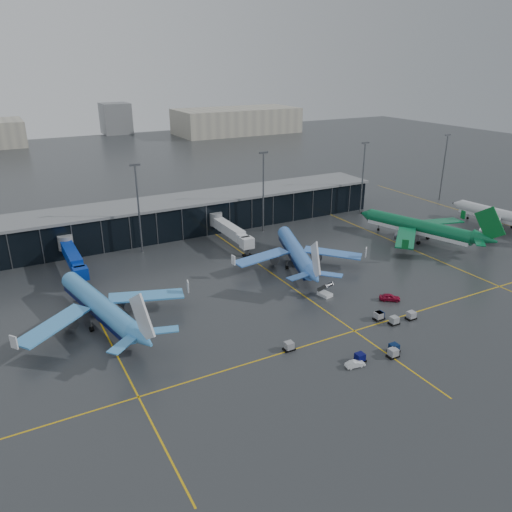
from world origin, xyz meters
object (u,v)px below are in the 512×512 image
mobile_airstair (325,293)px  service_van_white (355,364)px  airliner_aer_lingus (419,218)px  baggage_carts (376,333)px  airliner_arkefly (98,294)px  airliner_klm_near (296,243)px  airliner_ba (505,209)px  service_van_red (390,297)px

mobile_airstair → service_van_white: (-12.44, -26.43, -0.16)m
airliner_aer_lingus → baggage_carts: airliner_aer_lingus is taller
airliner_arkefly → airliner_aer_lingus: (96.73, 6.20, 0.29)m
airliner_aer_lingus → airliner_klm_near: bearing=161.2°
airliner_aer_lingus → airliner_ba: 33.57m
service_van_red → airliner_ba: bearing=-35.4°
service_van_white → airliner_ba: bearing=-57.9°
baggage_carts → mobile_airstair: 20.17m
service_van_red → service_van_white: bearing=162.2°
airliner_klm_near → airliner_ba: airliner_ba is taller
airliner_klm_near → service_van_red: airliner_klm_near is taller
airliner_ba → service_van_red: bearing=-168.2°
airliner_arkefly → baggage_carts: 57.27m
airliner_arkefly → mobile_airstair: size_ratio=12.20×
airliner_ba → service_van_red: (-69.17, -22.54, -5.72)m
airliner_ba → mobile_airstair: airliner_ba is taller
baggage_carts → service_van_white: 12.18m
mobile_airstair → service_van_red: bearing=-49.4°
airliner_klm_near → baggage_carts: (-6.12, -39.06, -5.65)m
service_van_white → airliner_arkefly: bearing=52.6°
airliner_arkefly → airliner_aer_lingus: size_ratio=0.96×
baggage_carts → mobile_airstair: bearing=84.1°
airliner_ba → service_van_white: bearing=-163.1°
airliner_aer_lingus → airliner_ba: size_ratio=1.07×
airliner_arkefly → service_van_red: airliner_arkefly is taller
baggage_carts → mobile_airstair: mobile_airstair is taller
airliner_arkefly → baggage_carts: size_ratio=1.37×
airliner_ba → airliner_arkefly: bearing=174.4°
baggage_carts → mobile_airstair: size_ratio=8.88×
airliner_aer_lingus → mobile_airstair: bearing=-176.8°
airliner_aer_lingus → airliner_ba: airliner_aer_lingus is taller
service_van_white → airliner_klm_near: bearing=-11.0°
airliner_klm_near → airliner_aer_lingus: size_ratio=0.92×
airliner_klm_near → mobile_airstair: airliner_klm_near is taller
airliner_klm_near → airliner_aer_lingus: bearing=18.5°
airliner_ba → service_van_white: size_ratio=11.42×
airliner_arkefly → airliner_klm_near: (53.19, 6.98, -0.29)m
airliner_arkefly → mobile_airstair: 50.92m
airliner_klm_near → service_van_red: bearing=-55.4°
airliner_arkefly → baggage_carts: airliner_arkefly is taller
service_van_red → service_van_white: (-24.10, -17.27, -0.19)m
airliner_aer_lingus → service_van_white: (-60.05, -44.64, -6.36)m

